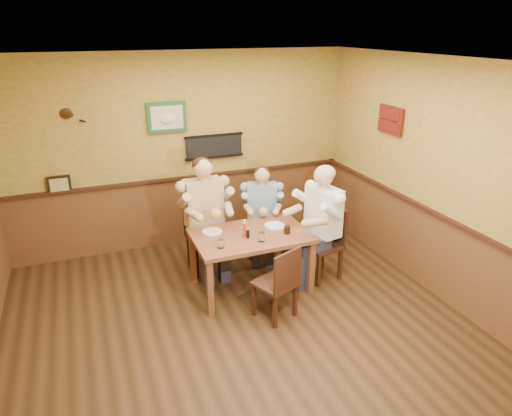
{
  "coord_description": "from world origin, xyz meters",
  "views": [
    {
      "loc": [
        -1.36,
        -3.86,
        3.1
      ],
      "look_at": [
        0.46,
        0.78,
        1.1
      ],
      "focal_mm": 32.0,
      "sensor_mm": 36.0,
      "label": 1
    }
  ],
  "objects": [
    {
      "name": "diner_white_elder",
      "position": [
        1.36,
        0.75,
        0.69
      ],
      "size": [
        0.74,
        0.74,
        1.37
      ],
      "primitive_type": null,
      "rotation": [
        0.0,
        0.0,
        -1.38
      ],
      "color": "white",
      "rests_on": "ground"
    },
    {
      "name": "chair_back_left",
      "position": [
        0.02,
        1.51,
        0.49
      ],
      "size": [
        0.47,
        0.47,
        0.99
      ],
      "primitive_type": null,
      "rotation": [
        0.0,
        0.0,
        0.04
      ],
      "color": "#3B1E12",
      "rests_on": "ground"
    },
    {
      "name": "cola_tumbler",
      "position": [
        0.83,
        0.68,
        0.8
      ],
      "size": [
        0.1,
        0.1,
        0.1
      ],
      "primitive_type": "cylinder",
      "rotation": [
        0.0,
        0.0,
        -0.38
      ],
      "color": "black",
      "rests_on": "dining_table"
    },
    {
      "name": "chair_back_right",
      "position": [
        0.88,
        1.62,
        0.42
      ],
      "size": [
        0.49,
        0.49,
        0.84
      ],
      "primitive_type": null,
      "rotation": [
        0.0,
        0.0,
        -0.34
      ],
      "color": "#3B1E12",
      "rests_on": "ground"
    },
    {
      "name": "salt_shaker",
      "position": [
        0.32,
        0.86,
        0.79
      ],
      "size": [
        0.05,
        0.05,
        0.09
      ],
      "primitive_type": "cylinder",
      "rotation": [
        0.0,
        0.0,
        0.43
      ],
      "color": "white",
      "rests_on": "dining_table"
    },
    {
      "name": "water_glass_mid",
      "position": [
        0.46,
        0.59,
        0.81
      ],
      "size": [
        0.09,
        0.09,
        0.11
      ],
      "primitive_type": "cylinder",
      "rotation": [
        0.0,
        0.0,
        0.23
      ],
      "color": "white",
      "rests_on": "dining_table"
    },
    {
      "name": "chair_right_end",
      "position": [
        1.36,
        0.75,
        0.48
      ],
      "size": [
        0.52,
        0.52,
        0.96
      ],
      "primitive_type": null,
      "rotation": [
        0.0,
        0.0,
        -1.38
      ],
      "color": "#3B1E12",
      "rests_on": "ground"
    },
    {
      "name": "diner_tan_shirt",
      "position": [
        0.02,
        1.51,
        0.71
      ],
      "size": [
        0.68,
        0.68,
        1.41
      ],
      "primitive_type": null,
      "rotation": [
        0.0,
        0.0,
        0.04
      ],
      "color": "#D0B78F",
      "rests_on": "ground"
    },
    {
      "name": "room",
      "position": [
        0.13,
        0.17,
        1.69
      ],
      "size": [
        5.02,
        5.03,
        2.81
      ],
      "color": "#311E0E",
      "rests_on": "ground"
    },
    {
      "name": "water_glass_left",
      "position": [
        -0.03,
        0.61,
        0.8
      ],
      "size": [
        0.09,
        0.09,
        0.11
      ],
      "primitive_type": "cylinder",
      "rotation": [
        0.0,
        0.0,
        0.41
      ],
      "color": "white",
      "rests_on": "dining_table"
    },
    {
      "name": "hot_sauce_bottle",
      "position": [
        0.32,
        0.79,
        0.85
      ],
      "size": [
        0.05,
        0.05,
        0.19
      ],
      "primitive_type": "cylinder",
      "rotation": [
        0.0,
        0.0,
        0.09
      ],
      "color": "red",
      "rests_on": "dining_table"
    },
    {
      "name": "diner_blue_polo",
      "position": [
        0.88,
        1.62,
        0.6
      ],
      "size": [
        0.7,
        0.7,
        1.2
      ],
      "primitive_type": null,
      "rotation": [
        0.0,
        0.0,
        -0.34
      ],
      "color": "#7998B6",
      "rests_on": "ground"
    },
    {
      "name": "pepper_shaker",
      "position": [
        0.34,
        0.74,
        0.8
      ],
      "size": [
        0.05,
        0.05,
        0.1
      ],
      "primitive_type": "cylinder",
      "rotation": [
        0.0,
        0.0,
        -0.32
      ],
      "color": "black",
      "rests_on": "dining_table"
    },
    {
      "name": "chair_near_side",
      "position": [
        0.45,
        0.17,
        0.44
      ],
      "size": [
        0.53,
        0.53,
        0.88
      ],
      "primitive_type": null,
      "rotation": [
        0.0,
        0.0,
        3.53
      ],
      "color": "#3B1E12",
      "rests_on": "ground"
    },
    {
      "name": "plate_far_right",
      "position": [
        0.78,
        0.93,
        0.76
      ],
      "size": [
        0.3,
        0.3,
        0.02
      ],
      "primitive_type": "cylinder",
      "rotation": [
        0.0,
        0.0,
        -0.16
      ],
      "color": "white",
      "rests_on": "dining_table"
    },
    {
      "name": "plate_far_left",
      "position": [
        -0.01,
        1.04,
        0.76
      ],
      "size": [
        0.33,
        0.33,
        0.02
      ],
      "primitive_type": "cylinder",
      "rotation": [
        0.0,
        0.0,
        -0.43
      ],
      "color": "silver",
      "rests_on": "dining_table"
    },
    {
      "name": "dining_table",
      "position": [
        0.41,
        0.83,
        0.66
      ],
      "size": [
        1.4,
        0.9,
        0.75
      ],
      "color": "brown",
      "rests_on": "ground"
    }
  ]
}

